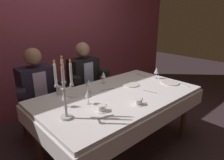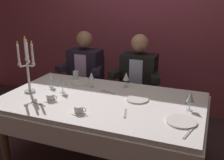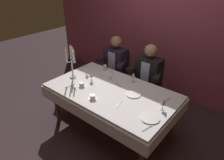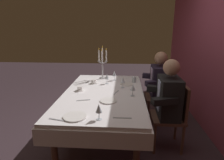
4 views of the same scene
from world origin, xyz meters
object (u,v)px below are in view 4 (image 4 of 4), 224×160
(coffee_cup_1, at_px, (94,82))
(dinner_plate_0, at_px, (127,84))
(candelabra, at_px, (102,64))
(wine_glass_4, at_px, (123,80))
(wine_glass_2, at_px, (133,88))
(dinner_plate_2, at_px, (109,101))
(seated_diner_0, at_px, (160,82))
(coffee_cup_0, at_px, (80,89))
(dining_table, at_px, (103,100))
(wine_glass_3, at_px, (114,74))
(dinner_plate_1, at_px, (75,117))
(water_tumbler_0, at_px, (134,80))
(wine_glass_1, at_px, (107,77))
(seated_diner_1, at_px, (169,97))
(wine_glass_0, at_px, (99,109))

(coffee_cup_1, bearing_deg, dinner_plate_0, 86.41)
(candelabra, distance_m, wine_glass_4, 0.65)
(candelabra, relative_size, wine_glass_2, 3.47)
(dinner_plate_2, distance_m, seated_diner_0, 1.23)
(coffee_cup_0, bearing_deg, dining_table, 81.33)
(wine_glass_3, height_order, wine_glass_4, same)
(dining_table, distance_m, dinner_plate_1, 0.81)
(coffee_cup_0, height_order, seated_diner_0, seated_diner_0)
(candelabra, relative_size, water_tumbler_0, 5.93)
(coffee_cup_1, height_order, seated_diner_0, seated_diner_0)
(wine_glass_2, distance_m, wine_glass_4, 0.37)
(coffee_cup_0, bearing_deg, wine_glass_1, 136.10)
(candelabra, distance_m, seated_diner_1, 1.33)
(dining_table, xyz_separation_m, wine_glass_4, (-0.23, 0.27, 0.24))
(dining_table, xyz_separation_m, seated_diner_1, (0.12, 0.89, 0.11))
(wine_glass_0, distance_m, seated_diner_0, 1.65)
(dining_table, relative_size, dinner_plate_2, 9.21)
(coffee_cup_0, bearing_deg, dinner_plate_1, 9.72)
(wine_glass_0, height_order, seated_diner_1, seated_diner_1)
(wine_glass_0, xyz_separation_m, wine_glass_4, (-1.03, 0.22, 0.00))
(dining_table, relative_size, water_tumbler_0, 20.20)
(wine_glass_3, bearing_deg, dining_table, -10.45)
(dinner_plate_2, relative_size, coffee_cup_0, 1.60)
(wine_glass_2, bearing_deg, dinner_plate_1, -42.71)
(wine_glass_0, bearing_deg, wine_glass_4, 167.93)
(wine_glass_4, relative_size, coffee_cup_1, 1.24)
(coffee_cup_0, bearing_deg, dinner_plate_0, 116.60)
(wine_glass_1, distance_m, wine_glass_2, 0.67)
(wine_glass_3, distance_m, water_tumbler_0, 0.36)
(coffee_cup_1, distance_m, seated_diner_0, 1.11)
(wine_glass_1, relative_size, coffee_cup_0, 1.24)
(wine_glass_3, distance_m, seated_diner_1, 1.08)
(wine_glass_2, bearing_deg, water_tumbler_0, 175.86)
(seated_diner_0, bearing_deg, dinner_plate_1, -38.18)
(dinner_plate_0, bearing_deg, dining_table, -40.12)
(dining_table, xyz_separation_m, coffee_cup_0, (-0.05, -0.35, 0.15))
(dinner_plate_2, bearing_deg, dinner_plate_1, -34.49)
(candelabra, height_order, dinner_plate_2, candelabra)
(dinner_plate_1, bearing_deg, wine_glass_0, 82.77)
(coffee_cup_0, bearing_deg, candelabra, 160.20)
(dinner_plate_0, bearing_deg, dinner_plate_2, -17.63)
(dinner_plate_0, xyz_separation_m, wine_glass_4, (0.16, -0.06, 0.11))
(candelabra, distance_m, seated_diner_0, 1.02)
(dining_table, distance_m, wine_glass_1, 0.48)
(coffee_cup_1, xyz_separation_m, seated_diner_0, (-0.19, 1.09, -0.03))
(wine_glass_1, height_order, wine_glass_3, same)
(dining_table, xyz_separation_m, candelabra, (-0.74, -0.10, 0.37))
(wine_glass_3, relative_size, seated_diner_0, 0.13)
(seated_diner_0, relative_size, seated_diner_1, 1.00)
(dinner_plate_1, height_order, seated_diner_0, seated_diner_0)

